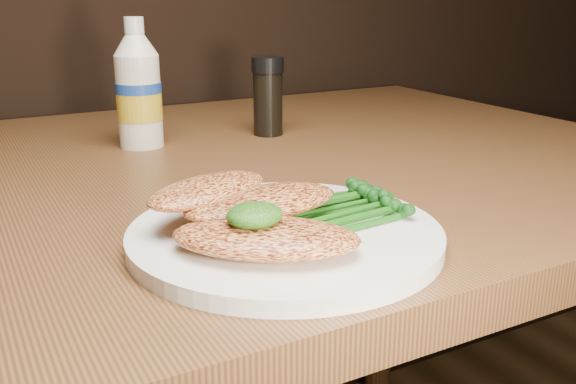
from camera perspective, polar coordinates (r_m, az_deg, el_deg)
plate at (r=0.53m, az=-0.26°, el=-3.85°), size 0.26×0.26×0.01m
chicken_front at (r=0.47m, az=-1.97°, el=-4.05°), size 0.16×0.14×0.02m
chicken_mid at (r=0.52m, az=-2.31°, el=-0.91°), size 0.14×0.08×0.02m
chicken_back at (r=0.54m, az=-7.10°, el=0.17°), size 0.13×0.10×0.02m
pesto_front at (r=0.47m, az=-2.99°, el=-2.05°), size 0.06×0.05×0.02m
broccolini_bundle at (r=0.55m, az=4.36°, el=-1.21°), size 0.14×0.12×0.02m
mayo_bottle at (r=0.85m, az=-13.12°, el=9.34°), size 0.07×0.07×0.16m
pepper_grinder at (r=0.91m, az=-1.79°, el=8.44°), size 0.05×0.05×0.11m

